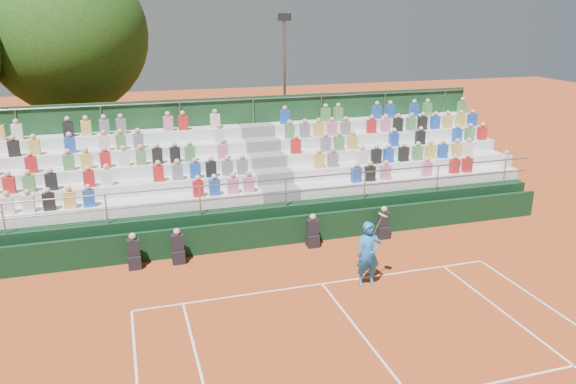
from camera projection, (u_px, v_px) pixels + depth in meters
name	position (u px, v px, depth m)	size (l,w,h in m)	color
ground	(322.00, 284.00, 16.69)	(90.00, 90.00, 0.00)	#AA431C
courtside_wall	(291.00, 230.00, 19.45)	(20.00, 0.15, 1.00)	black
line_officials	(257.00, 240.00, 18.68)	(9.01, 0.40, 1.19)	black
grandstand	(266.00, 187.00, 22.21)	(20.00, 5.20, 4.40)	black
tennis_player	(368.00, 254.00, 16.37)	(0.91, 0.54, 2.22)	blue
tree_east	(67.00, 35.00, 24.93)	(7.07, 7.07, 10.29)	#352313
floodlight_mast	(285.00, 80.00, 27.65)	(0.60, 0.25, 7.66)	gray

